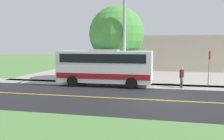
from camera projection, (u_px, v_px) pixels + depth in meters
name	position (u px, v px, depth m)	size (l,w,h in m)	color
ground_plane	(165.00, 101.00, 14.64)	(120.00, 120.00, 0.00)	#548442
road_surface	(165.00, 100.00, 14.64)	(8.00, 100.00, 0.01)	black
sidewalk	(165.00, 86.00, 19.69)	(2.40, 100.00, 0.01)	#9E9991
parking_lot_surface	(194.00, 76.00, 26.03)	(14.00, 36.00, 0.01)	#9E9991
road_centre_line	(165.00, 100.00, 14.64)	(0.16, 100.00, 0.00)	gold
shuttle_bus_front	(105.00, 66.00, 19.85)	(2.59, 7.75, 2.96)	white
pedestrian_with_bags	(182.00, 77.00, 18.86)	(0.72, 0.34, 1.61)	#262628
stop_sign	(209.00, 62.00, 19.62)	(0.76, 0.07, 2.88)	slate
street_light_pole	(124.00, 32.00, 19.63)	(1.97, 0.24, 7.93)	#9E9EA3
tree_curbside	(117.00, 34.00, 22.33)	(5.06, 5.06, 6.86)	brown
commercial_building	(179.00, 52.00, 34.79)	(10.00, 16.76, 4.49)	#B7A893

